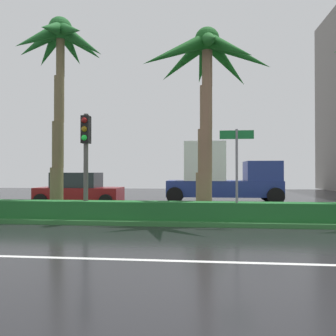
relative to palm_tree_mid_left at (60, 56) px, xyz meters
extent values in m
cube|color=black|center=(5.50, 1.19, -6.32)|extent=(90.00, 42.00, 0.10)
cube|color=white|center=(5.50, -5.81, -6.27)|extent=(81.00, 0.14, 0.01)
cube|color=#2D6B33|center=(5.50, 0.19, -6.20)|extent=(85.50, 4.00, 0.15)
cube|color=#1E6028|center=(5.50, -1.21, -5.82)|extent=(76.50, 0.70, 0.60)
cylinder|color=brown|center=(-0.06, -0.14, -5.23)|extent=(0.50, 0.50, 1.77)
cylinder|color=brown|center=(-0.04, -0.09, -3.46)|extent=(0.44, 0.44, 1.77)
cylinder|color=brown|center=(-0.02, -0.04, -1.69)|extent=(0.38, 0.38, 1.77)
cylinder|color=brown|center=(0.00, 0.01, 0.09)|extent=(0.32, 0.32, 1.77)
sphere|color=#1E5E26|center=(0.00, 0.01, 1.07)|extent=(0.90, 0.90, 0.90)
cone|color=#1E5E26|center=(0.82, 0.01, 0.54)|extent=(1.96, 0.58, 1.54)
cone|color=#1E5E26|center=(0.57, 0.73, 0.72)|extent=(1.71, 1.94, 1.23)
cone|color=#1E5E26|center=(0.06, 0.91, 0.67)|extent=(0.69, 2.05, 1.33)
cone|color=#1E5E26|center=(-0.65, 0.51, 0.53)|extent=(1.89, 1.63, 1.56)
cone|color=#1E5E26|center=(-0.86, 0.08, 0.60)|extent=(2.03, 0.71, 1.43)
cone|color=#1E5E26|center=(-0.59, -0.56, 0.53)|extent=(1.79, 1.77, 1.55)
cone|color=#1E5E26|center=(0.07, -0.90, 0.71)|extent=(0.70, 2.07, 1.25)
cone|color=#1E5E26|center=(0.65, -0.64, 0.73)|extent=(1.83, 1.84, 1.22)
cylinder|color=#7F5E47|center=(5.56, -0.18, -5.33)|extent=(0.59, 0.59, 1.58)
cylinder|color=#7F5E47|center=(5.60, -0.21, -3.75)|extent=(0.52, 0.52, 1.58)
cylinder|color=#7F5E47|center=(5.64, -0.23, -2.16)|extent=(0.45, 0.45, 1.58)
cylinder|color=#7F5E47|center=(5.68, -0.25, -0.58)|extent=(0.38, 0.38, 1.58)
sphere|color=#19581E|center=(5.68, -0.25, 0.31)|extent=(0.90, 0.90, 0.90)
cone|color=#19581E|center=(6.82, -0.21, -0.22)|extent=(2.53, 0.64, 1.57)
cone|color=#19581E|center=(6.45, 0.51, -0.34)|extent=(2.13, 2.11, 1.78)
cone|color=#19581E|center=(5.53, 0.90, -0.16)|extent=(0.90, 2.59, 1.46)
cone|color=#19581E|center=(4.79, 0.46, -0.21)|extent=(2.32, 2.00, 1.55)
cone|color=#19581E|center=(4.52, -0.37, -0.14)|extent=(2.59, 0.83, 1.42)
cone|color=#19581E|center=(4.79, -0.93, -0.26)|extent=(2.32, 1.97, 1.63)
cone|color=#19581E|center=(5.79, -1.42, -0.13)|extent=(0.79, 2.59, 1.41)
cone|color=#19581E|center=(6.36, -1.11, -0.31)|extent=(1.96, 2.28, 1.72)
cylinder|color=#4C4C47|center=(1.46, -1.16, -4.30)|extent=(0.16, 0.16, 3.63)
cube|color=black|center=(1.46, -1.16, -3.04)|extent=(0.28, 0.32, 0.96)
sphere|color=maroon|center=(1.46, -1.33, -2.74)|extent=(0.20, 0.20, 0.20)
sphere|color=#7F600F|center=(1.46, -1.33, -3.04)|extent=(0.20, 0.20, 0.20)
sphere|color=#1EEA3F|center=(1.46, -1.33, -3.34)|extent=(0.20, 0.20, 0.20)
cylinder|color=slate|center=(6.62, -1.40, -4.62)|extent=(0.08, 0.08, 3.00)
cube|color=#146B2D|center=(6.62, -1.40, -3.30)|extent=(1.10, 0.03, 0.28)
cube|color=maroon|center=(-0.77, 4.15, -5.67)|extent=(4.30, 1.76, 0.72)
cube|color=#1E2328|center=(-0.92, 4.15, -4.93)|extent=(2.30, 1.58, 0.76)
cylinder|color=black|center=(0.88, 5.05, -5.93)|extent=(0.68, 0.22, 0.68)
cylinder|color=black|center=(0.88, 3.25, -5.93)|extent=(0.68, 0.22, 0.68)
cylinder|color=black|center=(-2.42, 5.05, -5.93)|extent=(0.68, 0.22, 0.68)
cylinder|color=black|center=(-2.42, 3.25, -5.93)|extent=(0.68, 0.22, 0.68)
cube|color=navy|center=(6.72, 6.96, -5.46)|extent=(6.40, 2.30, 0.90)
cube|color=navy|center=(8.92, 6.96, -4.46)|extent=(1.90, 2.21, 1.10)
cube|color=silver|center=(5.67, 6.96, -3.91)|extent=(2.30, 2.35, 2.20)
cylinder|color=black|center=(9.42, 8.13, -5.81)|extent=(0.92, 0.30, 0.92)
cylinder|color=black|center=(9.42, 5.79, -5.81)|extent=(0.92, 0.30, 0.92)
cylinder|color=black|center=(4.02, 8.13, -5.81)|extent=(0.92, 0.30, 0.92)
cylinder|color=black|center=(4.02, 5.79, -5.81)|extent=(0.92, 0.30, 0.92)
camera|label=1|loc=(5.46, -12.30, -4.52)|focal=35.28mm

